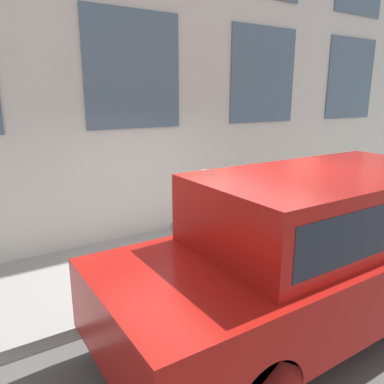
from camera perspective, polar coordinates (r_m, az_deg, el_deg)
The scene contains 5 objects.
ground_plane at distance 5.46m, azimuth 2.81°, elevation -15.35°, with size 80.00×80.00×0.00m, color #514F4C.
sidewalk at distance 6.31m, azimuth -3.43°, elevation -10.28°, with size 2.33×60.00×0.16m.
fire_hydrant at distance 5.44m, azimuth -2.08°, elevation -8.35°, with size 0.32×0.44×0.87m.
person at distance 5.86m, azimuth 1.91°, elevation -2.16°, with size 0.35×0.23×1.47m.
parked_truck_red_near at distance 4.72m, azimuth 19.36°, elevation -6.73°, with size 1.88×5.32×1.89m.
Camera 1 is at (-3.85, 2.78, 2.71)m, focal length 35.00 mm.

